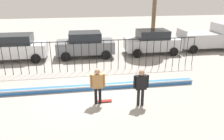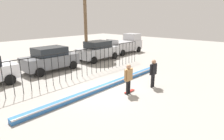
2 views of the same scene
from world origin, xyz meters
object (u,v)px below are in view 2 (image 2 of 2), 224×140
object	(u,v)px
parked_car_silver	(98,50)
parked_car_gray	(50,59)
skateboarder	(128,76)
camera_operator	(153,71)
skateboard	(129,91)
pickup_truck	(126,44)

from	to	relation	value
parked_car_silver	parked_car_gray	bearing A→B (deg)	-178.67
skateboarder	camera_operator	bearing A→B (deg)	4.07
skateboarder	skateboard	bearing A→B (deg)	38.60
skateboarder	skateboard	world-z (taller)	skateboarder
skateboard	camera_operator	distance (m)	1.97
pickup_truck	skateboarder	bearing A→B (deg)	-144.34
parked_car_gray	pickup_truck	size ratio (longest dim) A/B	0.91
skateboarder	parked_car_gray	bearing A→B (deg)	109.40
parked_car_gray	pickup_truck	bearing A→B (deg)	0.56
skateboarder	camera_operator	xyz separation A→B (m)	(1.88, -0.45, 0.01)
camera_operator	pickup_truck	bearing A→B (deg)	-137.06
skateboard	pickup_truck	distance (m)	12.79
skateboard	parked_car_silver	bearing A→B (deg)	56.63
parked_car_gray	parked_car_silver	size ratio (longest dim) A/B	1.00
parked_car_silver	skateboarder	bearing A→B (deg)	-123.15
camera_operator	pickup_truck	xyz separation A→B (m)	(8.35, 8.50, 0.01)
skateboarder	parked_car_silver	size ratio (longest dim) A/B	0.40
skateboard	parked_car_gray	size ratio (longest dim) A/B	0.19
camera_operator	parked_car_silver	bearing A→B (deg)	-114.15
camera_operator	parked_car_gray	xyz separation A→B (m)	(-2.13, 7.99, -0.06)
camera_operator	parked_car_gray	size ratio (longest dim) A/B	0.40
skateboard	camera_operator	world-z (taller)	camera_operator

